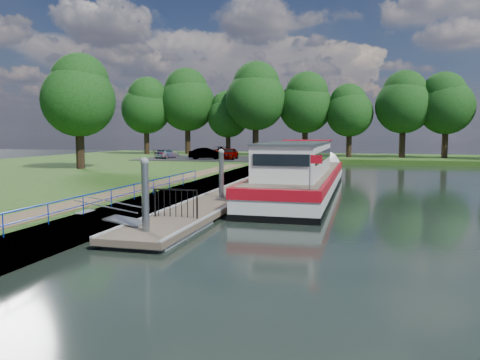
% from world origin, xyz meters
% --- Properties ---
extents(ground, '(160.00, 160.00, 0.00)m').
position_xyz_m(ground, '(0.00, 0.00, 0.00)').
color(ground, black).
rests_on(ground, ground).
extents(riverbank, '(32.00, 90.00, 0.78)m').
position_xyz_m(riverbank, '(-18.00, 15.00, 0.39)').
color(riverbank, '#254A15').
rests_on(riverbank, ground).
extents(bank_edge, '(1.10, 90.00, 0.78)m').
position_xyz_m(bank_edge, '(-2.55, 15.00, 0.39)').
color(bank_edge, '#473D2D').
rests_on(bank_edge, ground).
extents(far_bank, '(60.00, 18.00, 0.60)m').
position_xyz_m(far_bank, '(12.00, 52.00, 0.30)').
color(far_bank, '#254A15').
rests_on(far_bank, ground).
extents(footpath, '(1.60, 40.00, 0.05)m').
position_xyz_m(footpath, '(-4.40, 8.00, 0.80)').
color(footpath, brown).
rests_on(footpath, riverbank).
extents(carpark, '(14.00, 12.00, 0.06)m').
position_xyz_m(carpark, '(-11.00, 38.00, 0.81)').
color(carpark, black).
rests_on(carpark, riverbank).
extents(blue_fence, '(0.04, 18.04, 0.72)m').
position_xyz_m(blue_fence, '(-2.75, 3.00, 1.31)').
color(blue_fence, '#0C2DBF').
rests_on(blue_fence, riverbank).
extents(pontoon, '(2.50, 30.00, 0.56)m').
position_xyz_m(pontoon, '(0.00, 13.00, 0.18)').
color(pontoon, brown).
rests_on(pontoon, ground).
extents(mooring_piles, '(0.30, 27.30, 3.55)m').
position_xyz_m(mooring_piles, '(0.00, 13.00, 1.28)').
color(mooring_piles, gray).
rests_on(mooring_piles, ground).
extents(gangway, '(2.58, 1.00, 0.92)m').
position_xyz_m(gangway, '(-1.85, 0.50, 0.63)').
color(gangway, '#A5A8AD').
rests_on(gangway, ground).
extents(gate_panel, '(1.85, 0.05, 1.15)m').
position_xyz_m(gate_panel, '(-0.00, 2.20, 1.15)').
color(gate_panel, black).
rests_on(gate_panel, ground).
extents(barge, '(4.36, 21.15, 4.78)m').
position_xyz_m(barge, '(3.60, 14.37, 1.09)').
color(barge, black).
rests_on(barge, ground).
extents(horizon_trees, '(54.38, 10.03, 12.87)m').
position_xyz_m(horizon_trees, '(-1.61, 48.68, 7.95)').
color(horizon_trees, '#332316').
rests_on(horizon_trees, ground).
extents(bank_tree_a, '(6.12, 6.12, 9.72)m').
position_xyz_m(bank_tree_a, '(-15.99, 20.08, 7.02)').
color(bank_tree_a, '#332316').
rests_on(bank_tree_a, riverbank).
extents(car_a, '(1.79, 3.91, 1.30)m').
position_xyz_m(car_a, '(-7.42, 36.26, 1.48)').
color(car_a, '#999999').
rests_on(car_a, carpark).
extents(car_b, '(4.10, 2.03, 1.29)m').
position_xyz_m(car_b, '(-9.92, 35.43, 1.48)').
color(car_b, '#999999').
rests_on(car_b, carpark).
extents(car_c, '(2.11, 3.93, 1.08)m').
position_xyz_m(car_c, '(-15.42, 36.83, 1.38)').
color(car_c, '#999999').
rests_on(car_c, carpark).
extents(car_d, '(3.74, 5.05, 1.28)m').
position_xyz_m(car_d, '(-10.31, 41.30, 1.47)').
color(car_d, '#999999').
rests_on(car_d, carpark).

